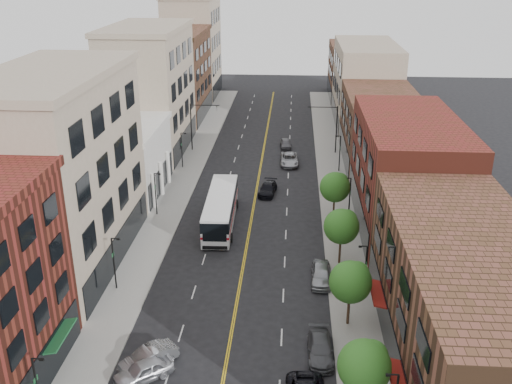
% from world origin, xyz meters
% --- Properties ---
extents(ground, '(220.00, 220.00, 0.00)m').
position_xyz_m(ground, '(0.00, 0.00, 0.00)').
color(ground, black).
rests_on(ground, ground).
extents(sidewalk_left, '(4.00, 110.00, 0.15)m').
position_xyz_m(sidewalk_left, '(-10.00, 35.00, 0.07)').
color(sidewalk_left, gray).
rests_on(sidewalk_left, ground).
extents(sidewalk_right, '(4.00, 110.00, 0.15)m').
position_xyz_m(sidewalk_right, '(10.00, 35.00, 0.07)').
color(sidewalk_right, gray).
rests_on(sidewalk_right, ground).
extents(bldg_l_tanoffice, '(10.00, 22.00, 18.00)m').
position_xyz_m(bldg_l_tanoffice, '(-17.00, 13.00, 9.00)').
color(bldg_l_tanoffice, tan).
rests_on(bldg_l_tanoffice, ground).
extents(bldg_l_white, '(10.00, 14.00, 8.00)m').
position_xyz_m(bldg_l_white, '(-17.00, 31.00, 4.00)').
color(bldg_l_white, silver).
rests_on(bldg_l_white, ground).
extents(bldg_l_far_a, '(10.00, 20.00, 18.00)m').
position_xyz_m(bldg_l_far_a, '(-17.00, 48.00, 9.00)').
color(bldg_l_far_a, tan).
rests_on(bldg_l_far_a, ground).
extents(bldg_l_far_b, '(10.00, 20.00, 15.00)m').
position_xyz_m(bldg_l_far_b, '(-17.00, 68.00, 7.50)').
color(bldg_l_far_b, '#543621').
rests_on(bldg_l_far_b, ground).
extents(bldg_l_far_c, '(10.00, 16.00, 20.00)m').
position_xyz_m(bldg_l_far_c, '(-17.00, 86.00, 10.00)').
color(bldg_l_far_c, tan).
rests_on(bldg_l_far_c, ground).
extents(bldg_r_near, '(10.00, 26.00, 10.00)m').
position_xyz_m(bldg_r_near, '(17.00, 0.00, 5.00)').
color(bldg_r_near, '#543621').
rests_on(bldg_r_near, ground).
extents(bldg_r_mid, '(10.00, 22.00, 12.00)m').
position_xyz_m(bldg_r_mid, '(17.00, 24.00, 6.00)').
color(bldg_r_mid, maroon).
rests_on(bldg_r_mid, ground).
extents(bldg_r_far_a, '(10.00, 20.00, 10.00)m').
position_xyz_m(bldg_r_far_a, '(17.00, 45.00, 5.00)').
color(bldg_r_far_a, '#543621').
rests_on(bldg_r_far_a, ground).
extents(bldg_r_far_b, '(10.00, 22.00, 14.00)m').
position_xyz_m(bldg_r_far_b, '(17.00, 66.00, 7.00)').
color(bldg_r_far_b, tan).
rests_on(bldg_r_far_b, ground).
extents(bldg_r_far_c, '(10.00, 18.00, 11.00)m').
position_xyz_m(bldg_r_far_c, '(17.00, 86.00, 5.50)').
color(bldg_r_far_c, '#543621').
rests_on(bldg_r_far_c, ground).
extents(tree_r_0, '(3.40, 3.40, 5.59)m').
position_xyz_m(tree_r_0, '(9.39, -5.93, 4.13)').
color(tree_r_0, black).
rests_on(tree_r_0, sidewalk_right).
extents(tree_r_1, '(3.40, 3.40, 5.59)m').
position_xyz_m(tree_r_1, '(9.39, 4.07, 4.13)').
color(tree_r_1, black).
rests_on(tree_r_1, sidewalk_right).
extents(tree_r_2, '(3.40, 3.40, 5.59)m').
position_xyz_m(tree_r_2, '(9.39, 14.07, 4.13)').
color(tree_r_2, black).
rests_on(tree_r_2, sidewalk_right).
extents(tree_r_3, '(3.40, 3.40, 5.59)m').
position_xyz_m(tree_r_3, '(9.39, 24.07, 4.13)').
color(tree_r_3, black).
rests_on(tree_r_3, sidewalk_right).
extents(lamp_l_1, '(0.81, 0.55, 5.05)m').
position_xyz_m(lamp_l_1, '(-10.95, 8.00, 2.97)').
color(lamp_l_1, black).
rests_on(lamp_l_1, sidewalk_left).
extents(lamp_l_2, '(0.81, 0.55, 5.05)m').
position_xyz_m(lamp_l_2, '(-10.95, 24.00, 2.97)').
color(lamp_l_2, black).
rests_on(lamp_l_2, sidewalk_left).
extents(lamp_l_3, '(0.81, 0.55, 5.05)m').
position_xyz_m(lamp_l_3, '(-10.95, 40.00, 2.97)').
color(lamp_l_3, black).
rests_on(lamp_l_3, sidewalk_left).
extents(lamp_r_1, '(0.81, 0.55, 5.05)m').
position_xyz_m(lamp_r_1, '(10.95, 8.00, 2.97)').
color(lamp_r_1, black).
rests_on(lamp_r_1, sidewalk_right).
extents(lamp_r_2, '(0.81, 0.55, 5.05)m').
position_xyz_m(lamp_r_2, '(10.95, 24.00, 2.97)').
color(lamp_r_2, black).
rests_on(lamp_r_2, sidewalk_right).
extents(lamp_r_3, '(0.81, 0.55, 5.05)m').
position_xyz_m(lamp_r_3, '(10.95, 40.00, 2.97)').
color(lamp_r_3, black).
rests_on(lamp_r_3, sidewalk_right).
extents(signal_mast_left, '(4.49, 0.18, 7.20)m').
position_xyz_m(signal_mast_left, '(-10.27, 48.00, 4.65)').
color(signal_mast_left, black).
rests_on(signal_mast_left, sidewalk_left).
extents(signal_mast_right, '(4.49, 0.18, 7.20)m').
position_xyz_m(signal_mast_right, '(10.27, 48.00, 4.65)').
color(signal_mast_right, black).
rests_on(signal_mast_right, sidewalk_right).
extents(city_bus, '(3.52, 13.39, 3.42)m').
position_xyz_m(city_bus, '(-3.30, 22.19, 1.99)').
color(city_bus, silver).
rests_on(city_bus, ground).
extents(car_angle_a, '(4.51, 4.03, 1.48)m').
position_xyz_m(car_angle_a, '(-5.60, -3.47, 0.74)').
color(car_angle_a, '#B4B5BC').
rests_on(car_angle_a, ground).
extents(car_angle_b, '(4.27, 4.20, 1.46)m').
position_xyz_m(car_angle_b, '(-5.60, -2.07, 0.73)').
color(car_angle_b, '#93969A').
rests_on(car_angle_b, ground).
extents(car_parked_mid, '(2.00, 4.72, 1.36)m').
position_xyz_m(car_parked_mid, '(6.93, -0.11, 0.68)').
color(car_parked_mid, '#424246').
rests_on(car_parked_mid, ground).
extents(car_parked_far, '(1.99, 4.65, 1.57)m').
position_xyz_m(car_parked_far, '(7.40, 10.57, 0.78)').
color(car_parked_far, gray).
rests_on(car_parked_far, ground).
extents(car_lane_behind, '(1.79, 5.03, 1.65)m').
position_xyz_m(car_lane_behind, '(-4.17, 28.00, 0.83)').
color(car_lane_behind, '#54555A').
rests_on(car_lane_behind, ground).
extents(car_lane_a, '(2.51, 4.90, 1.36)m').
position_xyz_m(car_lane_a, '(1.50, 31.25, 0.68)').
color(car_lane_a, black).
rests_on(car_lane_a, ground).
extents(car_lane_b, '(2.76, 5.61, 1.53)m').
position_xyz_m(car_lane_b, '(4.08, 42.56, 0.77)').
color(car_lane_b, '#9A9CA2').
rests_on(car_lane_b, ground).
extents(car_lane_c, '(1.96, 4.16, 1.38)m').
position_xyz_m(car_lane_c, '(3.40, 50.33, 0.69)').
color(car_lane_c, '#525257').
rests_on(car_lane_c, ground).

